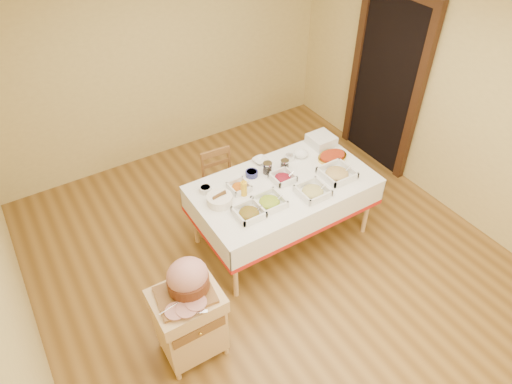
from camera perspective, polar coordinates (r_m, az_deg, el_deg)
room_shell at (r=3.91m, az=2.70°, el=3.35°), size 5.00×5.00×5.00m
doorway at (r=5.86m, az=15.99°, el=13.26°), size 0.09×1.10×2.20m
dining_table at (r=4.68m, az=3.41°, el=-0.43°), size 1.82×1.02×0.76m
butcher_cart at (r=3.92m, az=-8.30°, el=-15.60°), size 0.54×0.46×0.76m
dining_chair at (r=5.08m, az=-4.32°, el=0.89°), size 0.40×0.38×0.83m
ham_on_board at (r=3.58m, az=-8.58°, el=-10.77°), size 0.46×0.44×0.31m
serving_dish_a at (r=4.19m, az=-0.88°, el=-2.59°), size 0.26×0.25×0.11m
serving_dish_b at (r=4.30m, az=1.69°, el=-1.23°), size 0.26×0.26×0.11m
serving_dish_c at (r=4.45m, az=7.11°, el=0.10°), size 0.28×0.28×0.11m
serving_dish_d at (r=4.70m, az=10.10°, el=2.31°), size 0.31×0.31×0.12m
serving_dish_e at (r=4.48m, az=-2.11°, el=0.66°), size 0.20×0.19×0.09m
serving_dish_f at (r=4.59m, az=3.36°, el=1.81°), size 0.23×0.22×0.10m
small_bowl_left at (r=4.47m, az=-6.33°, el=0.38°), size 0.12×0.12×0.06m
small_bowl_mid at (r=4.64m, az=-0.54°, el=2.35°), size 0.13×0.13×0.05m
small_bowl_right at (r=4.88m, az=4.24°, el=4.39°), size 0.11×0.11×0.05m
bowl_white_imported at (r=4.83m, az=0.57°, el=3.97°), size 0.17×0.17×0.04m
bowl_small_imported at (r=4.93m, az=5.62°, el=4.70°), size 0.19×0.19×0.05m
preserve_jar_left at (r=4.66m, az=1.43°, el=2.97°), size 0.10×0.10×0.12m
preserve_jar_right at (r=4.72m, az=3.59°, el=3.36°), size 0.09×0.09×0.11m
mustard_bottle at (r=4.37m, az=-1.53°, el=0.52°), size 0.06×0.06×0.19m
bread_basket at (r=4.32m, az=-4.57°, el=-0.95°), size 0.25×0.25×0.11m
plate_stack at (r=5.13m, az=8.16°, el=6.43°), size 0.26×0.26×0.11m
brass_platter at (r=4.95m, az=9.51°, el=4.39°), size 0.34×0.24×0.04m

